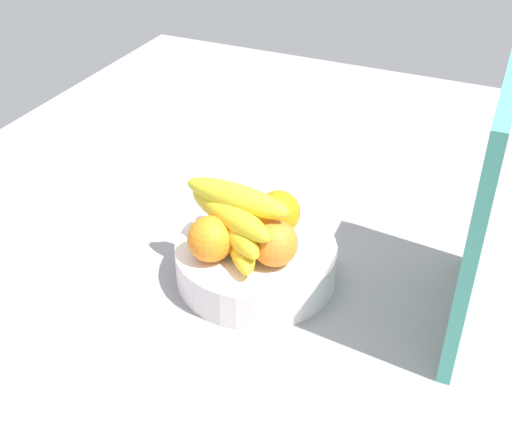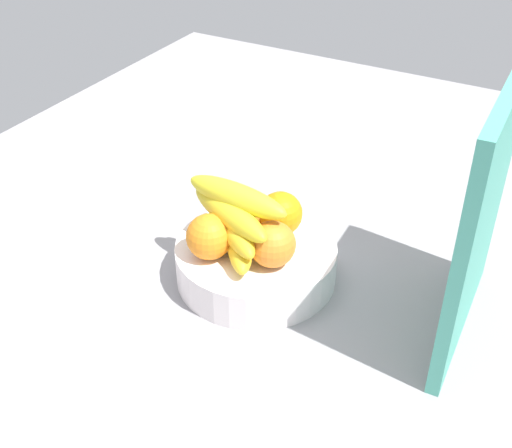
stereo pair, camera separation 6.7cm
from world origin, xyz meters
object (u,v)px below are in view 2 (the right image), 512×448
fruit_bowl (256,261)px  orange_front_right (244,210)px  orange_front_left (280,214)px  orange_center (209,237)px  banana_bunch (234,218)px  cutting_board (481,222)px  orange_back_left (272,244)px

fruit_bowl → orange_front_right: bearing=-128.8°
orange_front_left → orange_center: 12.09cm
orange_center → banana_bunch: 4.56cm
cutting_board → banana_bunch: bearing=-82.1°
orange_front_right → fruit_bowl: bearing=51.2°
fruit_bowl → orange_front_right: (-3.07, -3.81, 6.39)cm
fruit_bowl → orange_back_left: (2.58, 4.09, 6.39)cm
orange_front_left → cutting_board: bearing=88.1°
orange_front_left → orange_back_left: size_ratio=1.00×
orange_center → banana_bunch: size_ratio=0.39×
orange_center → cutting_board: cutting_board is taller
orange_front_left → orange_front_right: (1.90, -5.30, 0.00)cm
banana_bunch → orange_front_right: bearing=-166.0°
orange_front_left → banana_bunch: 8.16cm
orange_front_right → orange_back_left: same height
fruit_bowl → orange_center: bearing=-41.5°
orange_front_right → cutting_board: bearing=91.6°
orange_front_right → cutting_board: 35.26cm
orange_front_right → orange_center: (8.45, -0.95, 0.00)cm
orange_back_left → banana_bunch: banana_bunch is taller
banana_bunch → cutting_board: (-5.86, 32.94, 6.75)cm
fruit_bowl → orange_back_left: 8.01cm
orange_front_right → cutting_board: cutting_board is taller
orange_center → cutting_board: 37.36cm
fruit_bowl → orange_back_left: size_ratio=3.59×
orange_center → banana_bunch: (-3.54, 2.17, 1.88)cm
orange_back_left → fruit_bowl: bearing=-122.2°
banana_bunch → cutting_board: size_ratio=0.49×
fruit_bowl → banana_bunch: 8.86cm
orange_front_right → cutting_board: size_ratio=0.19×
orange_front_left → orange_front_right: bearing=-70.3°
orange_front_right → banana_bunch: bearing=14.0°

